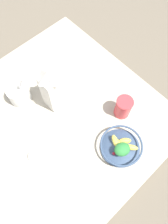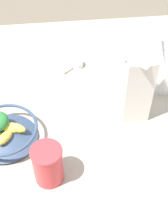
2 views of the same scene
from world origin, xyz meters
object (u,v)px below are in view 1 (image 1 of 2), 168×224
(fruit_bowl, at_px, (121,146))
(drinking_cup, at_px, (123,107))
(yogurt_tub, at_px, (19,94))
(milk_carton, at_px, (52,89))

(fruit_bowl, xyz_separation_m, drinking_cup, (0.15, 0.13, 0.03))
(yogurt_tub, bearing_deg, drinking_cup, -51.37)
(yogurt_tub, bearing_deg, milk_carton, -49.28)
(yogurt_tub, relative_size, drinking_cup, 1.81)
(milk_carton, distance_m, drinking_cup, 0.38)
(fruit_bowl, relative_size, drinking_cup, 1.63)
(fruit_bowl, xyz_separation_m, milk_carton, (-0.07, 0.43, 0.11))
(milk_carton, bearing_deg, fruit_bowl, -80.29)
(milk_carton, xyz_separation_m, yogurt_tub, (-0.13, 0.15, -0.09))
(fruit_bowl, height_order, milk_carton, milk_carton)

